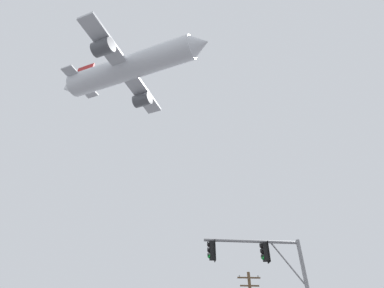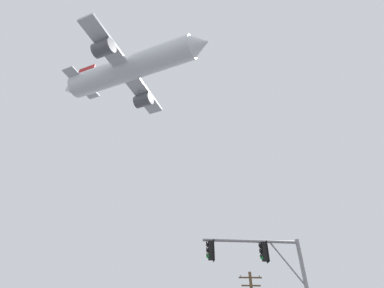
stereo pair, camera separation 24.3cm
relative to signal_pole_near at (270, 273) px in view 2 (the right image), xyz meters
name	(u,v)px [view 2 (the right image)]	position (x,y,z in m)	size (l,w,h in m)	color
signal_pole_near	(270,273)	(0.00, 0.00, 0.00)	(5.10, 0.55, 6.52)	gray
airplane	(130,69)	(-11.67, 11.84, 28.40)	(21.56, 16.65, 6.15)	white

